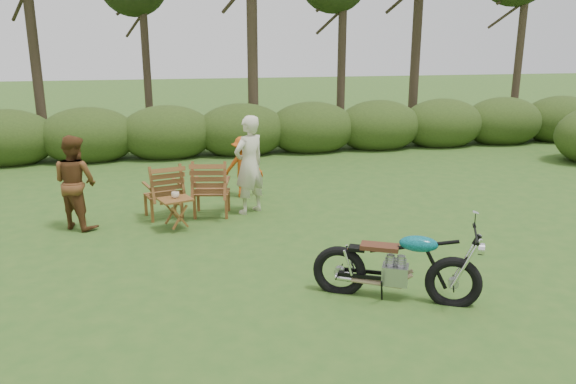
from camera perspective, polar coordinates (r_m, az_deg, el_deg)
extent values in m
plane|color=#2C521B|center=(7.21, 5.22, -9.96)|extent=(80.00, 80.00, 0.00)
cylinder|color=#32281B|center=(17.66, -24.69, 15.68)|extent=(0.28, 0.28, 7.20)
cylinder|color=#32281B|center=(18.41, -14.36, 15.08)|extent=(0.24, 0.24, 6.30)
cylinder|color=#32281B|center=(16.42, -3.70, 17.90)|extent=(0.30, 0.30, 7.65)
cylinder|color=#32281B|center=(18.17, 5.54, 15.76)|extent=(0.26, 0.26, 6.48)
cylinder|color=#32281B|center=(20.30, 13.07, 17.43)|extent=(0.32, 0.32, 7.92)
cylinder|color=#32281B|center=(19.60, 22.68, 15.19)|extent=(0.24, 0.24, 6.84)
ellipsoid|color=#293B15|center=(15.91, -26.78, 4.83)|extent=(2.52, 1.68, 1.51)
ellipsoid|color=#293B15|center=(15.53, -19.61, 5.37)|extent=(2.52, 1.68, 1.51)
ellipsoid|color=#293B15|center=(15.40, -12.19, 5.83)|extent=(2.52, 1.68, 1.51)
ellipsoid|color=#293B15|center=(15.53, -4.76, 6.20)|extent=(2.52, 1.68, 1.51)
ellipsoid|color=#293B15|center=(15.92, 2.43, 6.46)|extent=(2.52, 1.68, 1.51)
ellipsoid|color=#293B15|center=(16.54, 9.20, 6.61)|extent=(2.52, 1.68, 1.51)
ellipsoid|color=#293B15|center=(17.37, 15.39, 6.67)|extent=(2.52, 1.68, 1.51)
ellipsoid|color=#293B15|center=(18.38, 20.97, 6.66)|extent=(2.52, 1.68, 1.51)
ellipsoid|color=#293B15|center=(19.54, 25.93, 6.59)|extent=(2.52, 1.68, 1.51)
imported|color=#F1E0C6|center=(9.42, -11.38, -0.28)|extent=(0.16, 0.16, 0.10)
imported|color=beige|center=(10.31, -3.88, -2.06)|extent=(0.78, 0.71, 1.78)
imported|color=brown|center=(10.12, -20.38, -3.36)|extent=(0.97, 0.95, 1.57)
imported|color=#B84B11|center=(11.35, -4.51, -0.45)|extent=(0.82, 0.51, 1.22)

